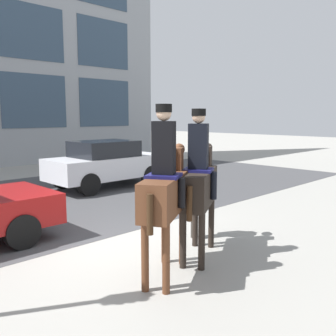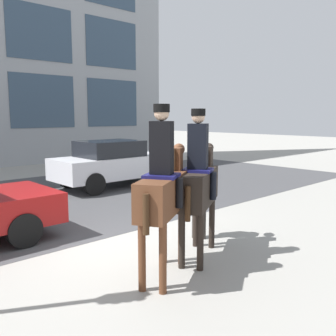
# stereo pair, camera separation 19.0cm
# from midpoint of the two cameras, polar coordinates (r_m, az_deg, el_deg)

# --- Properties ---
(ground_plane) EXTENTS (80.00, 80.00, 0.00)m
(ground_plane) POSITION_cam_midpoint_polar(r_m,az_deg,el_deg) (7.57, -5.54, -11.26)
(ground_plane) COLOR #9E9B93
(road_surface) EXTENTS (24.48, 8.50, 0.01)m
(road_surface) POSITION_cam_midpoint_polar(r_m,az_deg,el_deg) (11.57, -20.04, -4.92)
(road_surface) COLOR #444447
(road_surface) RESTS_ON ground_plane
(mounted_horse_lead) EXTENTS (1.78, 1.25, 2.66)m
(mounted_horse_lead) POSITION_cam_midpoint_polar(r_m,az_deg,el_deg) (5.70, 0.34, -3.20)
(mounted_horse_lead) COLOR #59331E
(mounted_horse_lead) RESTS_ON ground_plane
(mounted_horse_companion) EXTENTS (1.74, 1.21, 2.61)m
(mounted_horse_companion) POSITION_cam_midpoint_polar(r_m,az_deg,el_deg) (6.53, 5.55, -2.25)
(mounted_horse_companion) COLOR black
(mounted_horse_companion) RESTS_ON ground_plane
(pedestrian_bystander) EXTENTS (0.76, 0.72, 1.73)m
(pedestrian_bystander) POSITION_cam_midpoint_polar(r_m,az_deg,el_deg) (7.56, 5.55, -3.27)
(pedestrian_bystander) COLOR #332D28
(pedestrian_bystander) RESTS_ON ground_plane
(street_car_far_lane) EXTENTS (4.11, 1.90, 1.63)m
(street_car_far_lane) POSITION_cam_midpoint_polar(r_m,az_deg,el_deg) (13.25, -8.15, 0.78)
(street_car_far_lane) COLOR silver
(street_car_far_lane) RESTS_ON ground_plane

